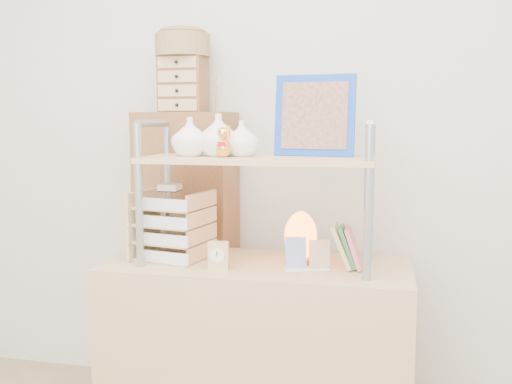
{
  "coord_description": "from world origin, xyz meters",
  "views": [
    {
      "loc": [
        0.48,
        -0.95,
        1.31
      ],
      "look_at": [
        -0.01,
        1.2,
        1.03
      ],
      "focal_mm": 40.0,
      "sensor_mm": 36.0,
      "label": 1
    }
  ],
  "objects_px": {
    "desk": "(257,354)",
    "salt_lamp": "(301,237)",
    "cabinet": "(187,255)",
    "letter_tray": "(171,229)"
  },
  "relations": [
    {
      "from": "salt_lamp",
      "to": "cabinet",
      "type": "bearing_deg",
      "value": 150.24
    },
    {
      "from": "desk",
      "to": "cabinet",
      "type": "relative_size",
      "value": 0.89
    },
    {
      "from": "desk",
      "to": "letter_tray",
      "type": "xyz_separation_m",
      "value": [
        -0.36,
        -0.0,
        0.5
      ]
    },
    {
      "from": "letter_tray",
      "to": "salt_lamp",
      "type": "distance_m",
      "value": 0.53
    },
    {
      "from": "letter_tray",
      "to": "salt_lamp",
      "type": "height_order",
      "value": "letter_tray"
    },
    {
      "from": "desk",
      "to": "salt_lamp",
      "type": "relative_size",
      "value": 5.75
    },
    {
      "from": "cabinet",
      "to": "letter_tray",
      "type": "xyz_separation_m",
      "value": [
        0.07,
        -0.37,
        0.2
      ]
    },
    {
      "from": "desk",
      "to": "salt_lamp",
      "type": "bearing_deg",
      "value": 10.5
    },
    {
      "from": "cabinet",
      "to": "letter_tray",
      "type": "bearing_deg",
      "value": -76.38
    },
    {
      "from": "desk",
      "to": "salt_lamp",
      "type": "height_order",
      "value": "salt_lamp"
    }
  ]
}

